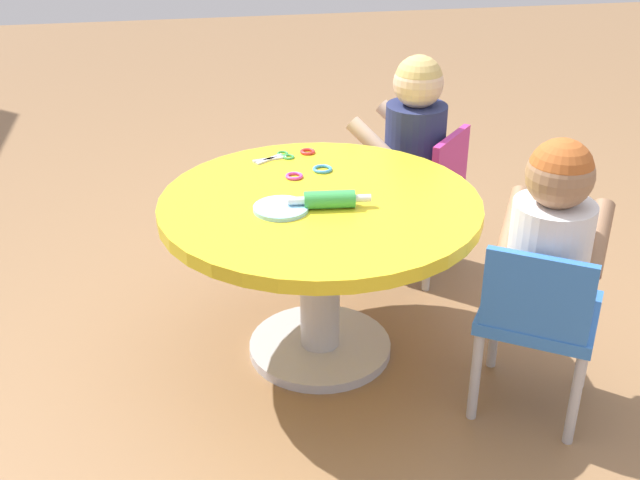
% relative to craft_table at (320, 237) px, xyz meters
% --- Properties ---
extents(ground_plane, '(10.00, 10.00, 0.00)m').
position_rel_craft_table_xyz_m(ground_plane, '(0.00, 0.00, -0.40)').
color(ground_plane, olive).
extents(craft_table, '(0.92, 0.92, 0.52)m').
position_rel_craft_table_xyz_m(craft_table, '(0.00, 0.00, 0.00)').
color(craft_table, silver).
rests_on(craft_table, ground).
extents(child_chair_left, '(0.41, 0.41, 0.54)m').
position_rel_craft_table_xyz_m(child_chair_left, '(-0.37, -0.52, -0.09)').
color(child_chair_left, '#B7B7BC').
rests_on(child_chair_left, ground).
extents(seated_child_left, '(0.44, 0.41, 0.51)m').
position_rel_craft_table_xyz_m(seated_child_left, '(-0.34, -0.54, 0.13)').
color(seated_child_left, '#3F4772').
rests_on(seated_child_left, ground).
extents(child_chair_right, '(0.42, 0.42, 0.54)m').
position_rel_craft_table_xyz_m(child_chair_right, '(0.46, -0.45, -0.09)').
color(child_chair_right, '#B7B7BC').
rests_on(child_chair_right, ground).
extents(seated_child_right, '(0.43, 0.44, 0.51)m').
position_rel_craft_table_xyz_m(seated_child_right, '(0.49, -0.42, 0.13)').
color(seated_child_right, '#3F4772').
rests_on(seated_child_right, ground).
extents(rolling_pin, '(0.06, 0.23, 0.05)m').
position_rel_craft_table_xyz_m(rolling_pin, '(-0.06, -0.02, 0.14)').
color(rolling_pin, green).
rests_on(rolling_pin, craft_table).
extents(craft_scissors, '(0.10, 0.14, 0.01)m').
position_rel_craft_table_xyz_m(craft_scissors, '(0.34, 0.07, 0.12)').
color(craft_scissors, silver).
rests_on(craft_scissors, craft_table).
extents(playdough_blob_0, '(0.15, 0.15, 0.01)m').
position_rel_craft_table_xyz_m(playdough_blob_0, '(-0.05, 0.12, 0.12)').
color(playdough_blob_0, '#8CCCF2').
rests_on(playdough_blob_0, craft_table).
extents(cookie_cutter_0, '(0.05, 0.05, 0.01)m').
position_rel_craft_table_xyz_m(cookie_cutter_0, '(0.36, -0.02, 0.12)').
color(cookie_cutter_0, red).
rests_on(cookie_cutter_0, craft_table).
extents(cookie_cutter_1, '(0.05, 0.05, 0.01)m').
position_rel_craft_table_xyz_m(cookie_cutter_1, '(0.17, 0.05, 0.12)').
color(cookie_cutter_1, '#D83FA5').
rests_on(cookie_cutter_1, craft_table).
extents(cookie_cutter_2, '(0.06, 0.06, 0.01)m').
position_rel_craft_table_xyz_m(cookie_cutter_2, '(0.21, -0.04, 0.12)').
color(cookie_cutter_2, '#3F99D8').
rests_on(cookie_cutter_2, craft_table).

